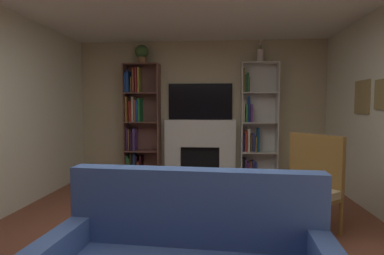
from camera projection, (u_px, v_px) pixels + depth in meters
wall_back_accent at (200, 110)px, 5.90m from camera, size 4.76×0.06×2.61m
fireplace at (200, 149)px, 5.82m from camera, size 1.43×0.48×1.13m
tv at (200, 102)px, 5.83m from camera, size 1.20×0.06×0.68m
bookshelf_left at (138, 123)px, 5.86m from camera, size 0.66×0.33×2.17m
bookshelf_right at (254, 128)px, 5.70m from camera, size 0.66×0.32×2.17m
potted_plant at (142, 53)px, 5.74m from camera, size 0.25×0.25×0.35m
vase_with_flowers at (260, 55)px, 5.56m from camera, size 0.12×0.12×0.42m
armchair at (304, 184)px, 3.44m from camera, size 0.93×0.94×1.07m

